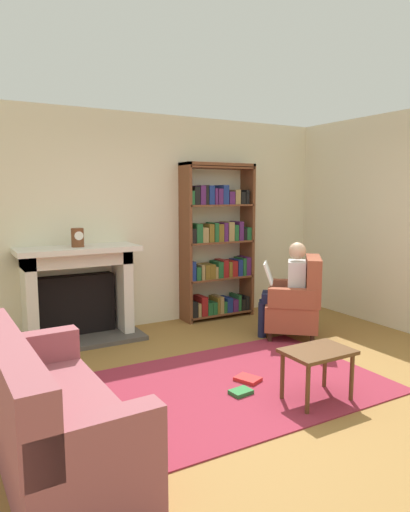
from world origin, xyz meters
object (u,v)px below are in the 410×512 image
(side_table, at_px, (317,358))
(seated_reader, at_px, (288,286))
(bookshelf, at_px, (217,244))
(sofa_floral, at_px, (48,416))
(armchair_reading, at_px, (297,302))
(mantel_clock, at_px, (78,238))
(fireplace, at_px, (78,291))

(side_table, bearing_deg, seated_reader, 58.61)
(bookshelf, bearing_deg, sofa_floral, -137.86)
(armchair_reading, height_order, side_table, armchair_reading)
(sofa_floral, bearing_deg, side_table, -96.43)
(seated_reader, relative_size, side_table, 2.04)
(mantel_clock, bearing_deg, fireplace, 87.97)
(bookshelf, relative_size, side_table, 3.76)
(bookshelf, height_order, side_table, bookshelf)
(armchair_reading, xyz_separation_m, seated_reader, (-0.09, 0.08, 0.20))
(seated_reader, bearing_deg, armchair_reading, 90.00)
(sofa_floral, bearing_deg, mantel_clock, -21.07)
(side_table, bearing_deg, fireplace, 116.76)
(sofa_floral, bearing_deg, fireplace, -20.42)
(sofa_floral, bearing_deg, seated_reader, -68.54)
(fireplace, relative_size, bookshelf, 0.66)
(fireplace, bearing_deg, side_table, -63.24)
(mantel_clock, xyz_separation_m, armchair_reading, (2.29, -1.09, -0.79))
(fireplace, relative_size, side_table, 2.50)
(seated_reader, xyz_separation_m, side_table, (-0.90, -1.47, -0.25))
(mantel_clock, distance_m, side_table, 2.93)
(fireplace, height_order, bookshelf, bookshelf)
(bookshelf, bearing_deg, mantel_clock, -175.98)
(bookshelf, relative_size, sofa_floral, 1.22)
(mantel_clock, height_order, armchair_reading, mantel_clock)
(seated_reader, bearing_deg, sofa_floral, -26.43)
(fireplace, relative_size, sofa_floral, 0.81)
(bookshelf, distance_m, side_table, 2.77)
(mantel_clock, xyz_separation_m, side_table, (1.31, -2.49, -0.84))
(bookshelf, bearing_deg, seated_reader, -76.19)
(bookshelf, bearing_deg, side_table, -103.17)
(seated_reader, bearing_deg, bookshelf, -126.18)
(mantel_clock, bearing_deg, bookshelf, 4.02)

